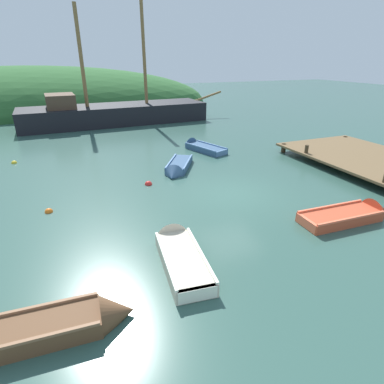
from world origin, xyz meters
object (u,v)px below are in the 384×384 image
(buoy_yellow, at_px, (14,163))
(rowboat_near_dock, at_px, (55,328))
(sailing_ship, at_px, (115,117))
(buoy_red, at_px, (148,185))
(rowboat_far, at_px, (178,169))
(buoy_orange, at_px, (49,212))
(rowboat_portside, at_px, (352,216))
(rowboat_outer_right, at_px, (179,253))
(rowboat_center, at_px, (200,148))

(buoy_yellow, bearing_deg, rowboat_near_dock, -81.29)
(sailing_ship, distance_m, buoy_red, 15.48)
(rowboat_far, distance_m, rowboat_near_dock, 10.71)
(buoy_orange, bearing_deg, buoy_yellow, 104.38)
(rowboat_portside, xyz_separation_m, buoy_orange, (-10.27, 4.79, -0.12))
(rowboat_outer_right, distance_m, rowboat_portside, 6.68)
(rowboat_near_dock, xyz_separation_m, buoy_orange, (-0.21, 6.25, -0.14))
(sailing_ship, height_order, rowboat_portside, sailing_ship)
(rowboat_outer_right, xyz_separation_m, rowboat_center, (5.30, 10.57, -0.03))
(rowboat_portside, relative_size, buoy_red, 10.87)
(rowboat_outer_right, xyz_separation_m, rowboat_near_dock, (-3.39, -1.62, 0.01))
(buoy_orange, bearing_deg, rowboat_far, 23.14)
(rowboat_center, height_order, rowboat_far, rowboat_center)
(buoy_orange, distance_m, buoy_red, 4.45)
(rowboat_center, xyz_separation_m, buoy_orange, (-8.89, -5.94, -0.11))
(rowboat_portside, distance_m, buoy_red, 8.55)
(buoy_yellow, bearing_deg, sailing_ship, 52.83)
(rowboat_far, xyz_separation_m, rowboat_near_dock, (-5.97, -8.89, 0.04))
(rowboat_center, bearing_deg, buoy_red, 116.41)
(buoy_red, bearing_deg, rowboat_far, 34.99)
(rowboat_center, relative_size, buoy_orange, 12.08)
(buoy_orange, bearing_deg, rowboat_near_dock, -88.10)
(rowboat_center, height_order, rowboat_near_dock, rowboat_center)
(rowboat_portside, height_order, rowboat_near_dock, rowboat_portside)
(rowboat_portside, relative_size, buoy_orange, 12.43)
(rowboat_portside, height_order, buoy_yellow, rowboat_portside)
(sailing_ship, distance_m, rowboat_center, 11.38)
(rowboat_far, bearing_deg, buoy_yellow, -88.40)
(rowboat_outer_right, relative_size, rowboat_near_dock, 0.98)
(buoy_yellow, bearing_deg, rowboat_far, -29.88)
(sailing_ship, xyz_separation_m, rowboat_portside, (4.94, -21.52, -0.44))
(rowboat_center, height_order, buoy_orange, rowboat_center)
(rowboat_far, bearing_deg, buoy_orange, -35.38)
(sailing_ship, bearing_deg, buoy_orange, -110.19)
(rowboat_center, xyz_separation_m, buoy_yellow, (-10.75, 1.32, -0.11))
(buoy_yellow, bearing_deg, rowboat_portside, -44.80)
(rowboat_outer_right, height_order, rowboat_portside, rowboat_outer_right)
(rowboat_portside, relative_size, buoy_yellow, 12.71)
(sailing_ship, bearing_deg, rowboat_center, -74.25)
(rowboat_center, xyz_separation_m, buoy_red, (-4.64, -4.64, -0.11))
(rowboat_far, distance_m, buoy_yellow, 9.27)
(rowboat_outer_right, relative_size, buoy_yellow, 12.20)
(rowboat_far, bearing_deg, rowboat_portside, 60.32)
(buoy_red, bearing_deg, rowboat_portside, -45.33)
(rowboat_center, height_order, buoy_red, rowboat_center)
(rowboat_far, relative_size, buoy_orange, 10.90)
(buoy_red, bearing_deg, rowboat_near_dock, -118.22)
(rowboat_far, height_order, rowboat_near_dock, rowboat_near_dock)
(sailing_ship, relative_size, rowboat_outer_right, 5.19)
(sailing_ship, relative_size, buoy_yellow, 63.38)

